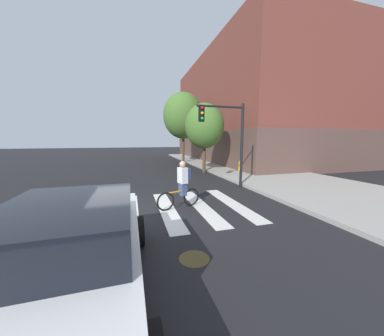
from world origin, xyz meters
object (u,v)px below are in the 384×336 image
object	(u,v)px
sedan_near	(73,252)
manhole_cover	(194,258)
traffic_light_near	(227,131)
street_tree_near	(204,126)
street_tree_mid	(183,116)
fire_hydrant	(240,166)
cyclist	(182,185)

from	to	relation	value
sedan_near	manhole_cover	bearing A→B (deg)	17.16
traffic_light_near	street_tree_near	world-z (taller)	street_tree_near
sedan_near	street_tree_mid	xyz separation A→B (m)	(5.96, 17.55, 4.00)
manhole_cover	fire_hydrant	size ratio (longest dim) A/B	0.82
street_tree_near	sedan_near	bearing A→B (deg)	-118.14
fire_hydrant	street_tree_near	bearing A→B (deg)	152.68
fire_hydrant	street_tree_near	distance (m)	3.89
sedan_near	cyclist	world-z (taller)	cyclist
cyclist	traffic_light_near	world-z (taller)	traffic_light_near
manhole_cover	traffic_light_near	bearing A→B (deg)	58.83
cyclist	fire_hydrant	xyz separation A→B (m)	(5.78, 6.16, -0.31)
sedan_near	fire_hydrant	xyz separation A→B (m)	(8.31, 10.00, -0.29)
sedan_near	cyclist	bearing A→B (deg)	56.56
manhole_cover	sedan_near	bearing A→B (deg)	-162.84
street_tree_near	manhole_cover	bearing A→B (deg)	-110.55
manhole_cover	traffic_light_near	distance (m)	7.08
manhole_cover	cyclist	world-z (taller)	cyclist
manhole_cover	sedan_near	xyz separation A→B (m)	(-2.03, -0.63, 0.82)
sedan_near	fire_hydrant	distance (m)	13.01
fire_hydrant	sedan_near	bearing A→B (deg)	-129.75
sedan_near	street_tree_near	world-z (taller)	street_tree_near
fire_hydrant	street_tree_mid	bearing A→B (deg)	107.34
cyclist	street_tree_near	world-z (taller)	street_tree_near
manhole_cover	sedan_near	world-z (taller)	sedan_near
traffic_light_near	street_tree_mid	world-z (taller)	street_tree_mid
manhole_cover	traffic_light_near	xyz separation A→B (m)	(3.35, 5.54, 2.86)
manhole_cover	street_tree_mid	xyz separation A→B (m)	(3.93, 16.92, 4.82)
cyclist	fire_hydrant	distance (m)	8.45
sedan_near	street_tree_mid	size ratio (longest dim) A/B	0.65
cyclist	manhole_cover	bearing A→B (deg)	-98.99
manhole_cover	fire_hydrant	world-z (taller)	fire_hydrant
fire_hydrant	manhole_cover	bearing A→B (deg)	-123.85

